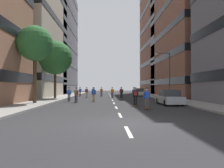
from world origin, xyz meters
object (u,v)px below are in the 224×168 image
skater_11 (76,94)px  parked_car_mid (169,98)px  skater_0 (121,92)px  skater_12 (147,97)px  skater_3 (134,92)px  skater_6 (135,95)px  skater_5 (101,91)px  street_tree_near (55,58)px  skater_2 (93,91)px  skater_1 (94,94)px  parked_car_near (139,92)px  skater_4 (69,93)px  skater_7 (80,91)px  skater_8 (87,91)px  skater_9 (112,92)px  street_tree_mid (35,44)px  streetlamp_right (167,70)px  skater_10 (121,92)px

skater_11 → parked_car_mid: bearing=-17.6°
skater_0 → skater_12: (1.00, -14.53, -0.03)m
skater_3 → skater_6: size_ratio=1.00×
skater_11 → skater_5: bearing=79.8°
street_tree_near → skater_11: (4.05, -6.97, -5.07)m
street_tree_near → skater_2: (5.14, 7.67, -5.10)m
skater_11 → skater_3: bearing=38.3°
skater_3 → skater_11: bearing=-141.7°
skater_1 → skater_11: size_ratio=1.00×
parked_car_near → skater_4: (-10.99, -15.06, 0.32)m
parked_car_mid → skater_7: 21.67m
skater_4 → skater_1: bearing=0.2°
street_tree_near → skater_8: bearing=48.4°
parked_car_near → street_tree_near: (-13.91, -10.03, 5.39)m
skater_4 → skater_12: same height
skater_0 → skater_4: (-6.89, -5.33, 0.00)m
skater_9 → skater_11: bearing=-114.1°
skater_2 → skater_6: size_ratio=1.00×
street_tree_mid → skater_12: street_tree_mid is taller
street_tree_mid → skater_6: size_ratio=4.57×
skater_2 → parked_car_near: bearing=15.0°
streetlamp_right → street_tree_mid: bearing=-156.4°
skater_10 → skater_9: bearing=-129.5°
street_tree_near → skater_2: street_tree_near is taller
skater_5 → skater_7: same height
parked_car_mid → skater_5: skater_5 is taller
skater_1 → skater_10: bearing=67.4°
street_tree_near → skater_10: street_tree_near is taller
skater_1 → skater_7: size_ratio=1.00×
skater_0 → skater_5: (-3.14, 7.31, 0.00)m
skater_6 → skater_7: 21.02m
skater_0 → skater_7: 10.83m
skater_0 → skater_3: same height
skater_3 → skater_8: size_ratio=1.00×
skater_2 → skater_5: same height
skater_7 → skater_9: 7.98m
skater_2 → skater_3: (6.39, -8.74, 0.03)m
street_tree_mid → skater_5: street_tree_mid is taller
street_tree_near → skater_1: (5.97, -5.03, -5.10)m
street_tree_mid → skater_6: 11.82m
skater_2 → skater_3: same height
skater_5 → skater_8: (-2.47, -2.88, 0.00)m
skater_4 → skater_11: bearing=-59.7°
skater_11 → street_tree_mid: bearing=-154.2°
parked_car_near → skater_4: bearing=-126.1°
skater_10 → streetlamp_right: bearing=-49.1°
skater_2 → skater_5: (1.53, -0.06, 0.03)m
skater_0 → skater_8: bearing=141.6°
street_tree_mid → skater_9: (8.52, 11.96, -5.37)m
skater_4 → skater_7: 13.46m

